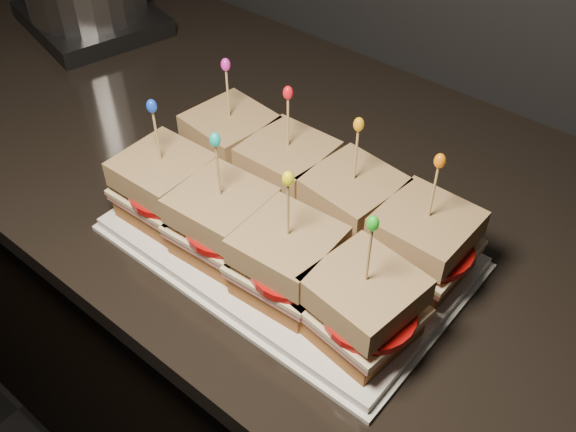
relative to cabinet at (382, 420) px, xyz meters
The scene contains 61 objects.
cabinet is the anchor object (origin of this frame).
granite_slab 0.45m from the cabinet, ahead, with size 2.18×0.68×0.03m, color black.
platter 0.50m from the cabinet, 130.44° to the right, with size 0.42×0.26×0.02m, color white.
platter_rim 0.50m from the cabinet, 130.44° to the right, with size 0.43×0.27×0.01m, color white.
sandwich_0_bread_bot 0.56m from the cabinet, 164.95° to the right, with size 0.10×0.10×0.03m, color brown.
sandwich_0_ham 0.58m from the cabinet, 164.95° to the right, with size 0.11×0.10×0.01m, color #C65A5C.
sandwich_0_cheese 0.58m from the cabinet, 164.95° to the right, with size 0.11×0.10×0.01m, color beige.
sandwich_0_tomato 0.59m from the cabinet, 162.96° to the right, with size 0.10×0.10×0.01m, color #AB0B0A.
sandwich_0_bread_top 0.61m from the cabinet, 164.95° to the right, with size 0.10×0.10×0.03m, color #5D2D13.
sandwich_0_pick 0.65m from the cabinet, 164.95° to the right, with size 0.00×0.00×0.09m, color tan.
sandwich_0_frill 0.69m from the cabinet, 164.95° to the right, with size 0.01×0.01×0.02m, color #C821A6.
sandwich_1_bread_bot 0.52m from the cabinet, 156.44° to the right, with size 0.10×0.10×0.03m, color brown.
sandwich_1_ham 0.54m from the cabinet, 156.44° to the right, with size 0.11×0.10×0.01m, color #C65A5C.
sandwich_1_cheese 0.55m from the cabinet, 156.44° to the right, with size 0.11×0.10×0.01m, color beige.
sandwich_1_tomato 0.55m from the cabinet, 152.87° to the right, with size 0.10×0.10×0.01m, color #AB0B0A.
sandwich_1_bread_top 0.57m from the cabinet, 156.44° to the right, with size 0.10×0.10×0.03m, color #5D2D13.
sandwich_1_pick 0.62m from the cabinet, 156.44° to the right, with size 0.00×0.00×0.09m, color tan.
sandwich_1_frill 0.66m from the cabinet, 156.44° to the right, with size 0.01×0.01×0.02m, color red.
sandwich_2_bread_bot 0.50m from the cabinet, 130.97° to the right, with size 0.10×0.10×0.03m, color brown.
sandwich_2_ham 0.52m from the cabinet, 130.97° to the right, with size 0.11×0.10×0.01m, color #C65A5C.
sandwich_2_cheese 0.53m from the cabinet, 130.97° to the right, with size 0.11×0.10×0.01m, color beige.
sandwich_2_tomato 0.53m from the cabinet, 122.62° to the right, with size 0.10×0.10×0.01m, color #AB0B0A.
sandwich_2_bread_top 0.55m from the cabinet, 130.97° to the right, with size 0.10×0.10×0.03m, color #5D2D13.
sandwich_2_pick 0.60m from the cabinet, 130.97° to the right, with size 0.00×0.00×0.09m, color tan.
sandwich_2_frill 0.65m from the cabinet, 130.97° to the right, with size 0.01×0.01×0.02m, color orange.
sandwich_3_bread_bot 0.50m from the cabinet, 60.91° to the right, with size 0.10×0.10×0.03m, color brown.
sandwich_3_ham 0.52m from the cabinet, 60.91° to the right, with size 0.11×0.10×0.01m, color #C65A5C.
sandwich_3_cheese 0.52m from the cabinet, 60.91° to the right, with size 0.11×0.10×0.01m, color beige.
sandwich_3_tomato 0.53m from the cabinet, 56.12° to the right, with size 0.10×0.10×0.01m, color #AB0B0A.
sandwich_3_bread_top 0.55m from the cabinet, 60.91° to the right, with size 0.10×0.10×0.03m, color #5D2D13.
sandwich_3_pick 0.60m from the cabinet, 60.91° to the right, with size 0.00×0.00×0.09m, color tan.
sandwich_3_frill 0.64m from the cabinet, 60.91° to the right, with size 0.01×0.01×0.02m, color orange.
sandwich_4_bread_bot 0.59m from the cabinet, 143.92° to the right, with size 0.10×0.10×0.03m, color brown.
sandwich_4_ham 0.60m from the cabinet, 143.92° to the right, with size 0.11×0.10×0.01m, color #C65A5C.
sandwich_4_cheese 0.61m from the cabinet, 143.92° to the right, with size 0.11×0.10×0.01m, color beige.
sandwich_4_tomato 0.61m from the cabinet, 141.74° to the right, with size 0.10×0.10×0.01m, color #AB0B0A.
sandwich_4_bread_top 0.63m from the cabinet, 143.92° to the right, with size 0.10×0.10×0.03m, color #5D2D13.
sandwich_4_pick 0.67m from the cabinet, 143.92° to the right, with size 0.00×0.00×0.09m, color tan.
sandwich_4_frill 0.71m from the cabinet, 143.92° to the right, with size 0.01×0.01×0.02m, color blue.
sandwich_5_bread_bot 0.55m from the cabinet, 130.25° to the right, with size 0.10×0.10×0.03m, color brown.
sandwich_5_ham 0.57m from the cabinet, 130.25° to the right, with size 0.11×0.10×0.01m, color #C65A5C.
sandwich_5_cheese 0.57m from the cabinet, 130.25° to the right, with size 0.11×0.10×0.01m, color beige.
sandwich_5_tomato 0.58m from the cabinet, 127.18° to the right, with size 0.10×0.10×0.01m, color #AB0B0A.
sandwich_5_bread_top 0.60m from the cabinet, 130.25° to the right, with size 0.10×0.10×0.03m, color #5D2D13.
sandwich_5_pick 0.64m from the cabinet, 130.25° to the right, with size 0.00×0.00×0.09m, color tan.
sandwich_5_frill 0.68m from the cabinet, 130.25° to the right, with size 0.01×0.01×0.02m, color #0EB8B0.
sandwich_6_bread_bot 0.53m from the cabinet, 107.77° to the right, with size 0.10×0.10×0.03m, color brown.
sandwich_6_ham 0.55m from the cabinet, 107.77° to the right, with size 0.11×0.10×0.01m, color #C65A5C.
sandwich_6_cheese 0.55m from the cabinet, 107.77° to the right, with size 0.11×0.10×0.01m, color beige.
sandwich_6_tomato 0.56m from the cabinet, 103.97° to the right, with size 0.10×0.10×0.01m, color #AB0B0A.
sandwich_6_bread_top 0.58m from the cabinet, 107.77° to the right, with size 0.10×0.10×0.03m, color #5D2D13.
sandwich_6_pick 0.63m from the cabinet, 107.77° to the right, with size 0.00×0.00×0.09m, color tan.
sandwich_6_frill 0.67m from the cabinet, 107.77° to the right, with size 0.01×0.01×0.02m, color yellow.
sandwich_7_bread_bot 0.53m from the cabinet, 78.39° to the right, with size 0.10×0.10×0.03m, color brown.
sandwich_7_ham 0.55m from the cabinet, 78.39° to the right, with size 0.11×0.10×0.01m, color #C65A5C.
sandwich_7_cheese 0.55m from the cabinet, 78.39° to the right, with size 0.11×0.10×0.01m, color beige.
sandwich_7_tomato 0.56m from the cabinet, 75.37° to the right, with size 0.10×0.10×0.01m, color #AB0B0A.
sandwich_7_bread_top 0.58m from the cabinet, 78.39° to the right, with size 0.10×0.10×0.03m, color #5D2D13.
sandwich_7_pick 0.62m from the cabinet, 78.39° to the right, with size 0.00×0.00×0.09m, color tan.
sandwich_7_frill 0.67m from the cabinet, 78.39° to the right, with size 0.01×0.01×0.02m, color green.
appliance_base 0.92m from the cabinet, behind, with size 0.26×0.22×0.03m, color #262628.
Camera 1 is at (-0.26, 1.11, 1.46)m, focal length 40.00 mm.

